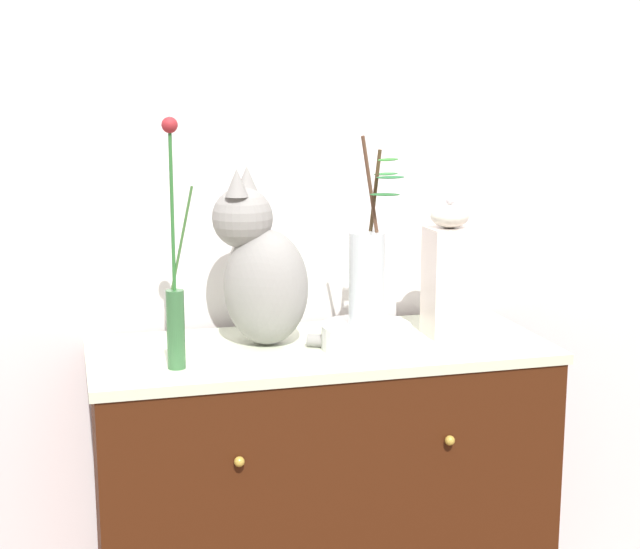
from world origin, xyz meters
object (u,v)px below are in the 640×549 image
object	(u,v)px
sideboard	(320,502)
cat_sitting	(261,269)
vase_glass_clear	(368,273)
vase_slim_green	(175,298)
bowl_porcelain	(366,336)
jar_lidded_porcelain	(448,272)

from	to	relation	value
sideboard	cat_sitting	world-z (taller)	cat_sitting
sideboard	cat_sitting	xyz separation A→B (m)	(-0.14, 0.05, 0.61)
cat_sitting	vase_glass_clear	xyz separation A→B (m)	(0.24, -0.11, -0.00)
vase_slim_green	vase_glass_clear	bearing A→B (deg)	5.99
cat_sitting	vase_slim_green	xyz separation A→B (m)	(-0.23, -0.16, -0.02)
sideboard	bowl_porcelain	xyz separation A→B (m)	(0.10, -0.05, 0.45)
cat_sitting	vase_slim_green	bearing A→B (deg)	-145.52
vase_glass_clear	jar_lidded_porcelain	bearing A→B (deg)	15.53
vase_slim_green	jar_lidded_porcelain	bearing A→B (deg)	9.24
vase_glass_clear	sideboard	bearing A→B (deg)	152.12
vase_glass_clear	jar_lidded_porcelain	distance (m)	0.25
bowl_porcelain	jar_lidded_porcelain	world-z (taller)	jar_lidded_porcelain
vase_glass_clear	bowl_porcelain	bearing A→B (deg)	145.49
bowl_porcelain	cat_sitting	bearing A→B (deg)	156.00
cat_sitting	vase_slim_green	size ratio (longest dim) A/B	0.77
sideboard	bowl_porcelain	bearing A→B (deg)	-27.76
jar_lidded_porcelain	sideboard	bearing A→B (deg)	-178.27
bowl_porcelain	jar_lidded_porcelain	distance (m)	0.28
sideboard	vase_glass_clear	xyz separation A→B (m)	(0.11, -0.06, 0.61)
cat_sitting	jar_lidded_porcelain	xyz separation A→B (m)	(0.48, -0.04, -0.02)
bowl_porcelain	vase_glass_clear	bearing A→B (deg)	-34.51
vase_slim_green	sideboard	bearing A→B (deg)	15.98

